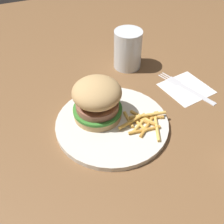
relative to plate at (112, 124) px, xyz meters
name	(u,v)px	position (x,y,z in m)	size (l,w,h in m)	color
ground_plane	(104,131)	(-0.02, -0.01, -0.01)	(1.60, 1.60, 0.00)	brown
plate	(112,124)	(0.00, 0.00, 0.00)	(0.25, 0.25, 0.01)	silver
sandwich	(96,100)	(-0.02, 0.03, 0.05)	(0.11, 0.11, 0.09)	tan
fries_pile	(144,121)	(0.06, -0.03, 0.01)	(0.12, 0.11, 0.01)	gold
napkin	(186,88)	(0.23, 0.05, -0.01)	(0.11, 0.11, 0.00)	white
fork	(186,87)	(0.23, 0.05, 0.00)	(0.07, 0.17, 0.00)	silver
drink_glass	(128,52)	(0.13, 0.21, 0.04)	(0.08, 0.08, 0.11)	silver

